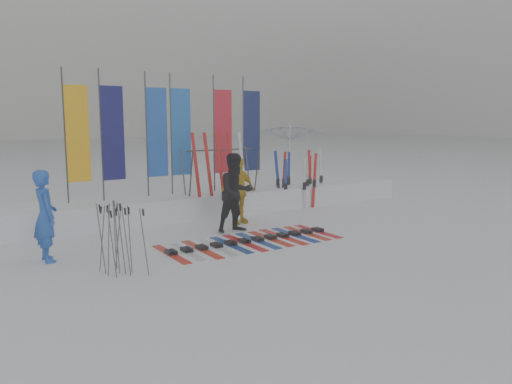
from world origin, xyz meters
TOP-DOWN VIEW (x-y plane):
  - ground at (0.00, 0.00)m, footprint 120.00×120.00m
  - snow_bank at (0.00, 4.60)m, footprint 14.00×1.60m
  - person_blue at (-4.12, 2.00)m, footprint 0.45×0.65m
  - person_black at (0.05, 2.23)m, footprint 0.91×0.71m
  - person_yellow at (0.57, 3.02)m, footprint 1.00×0.47m
  - tent_canopy at (4.30, 5.88)m, footprint 2.95×3.00m
  - ski_row at (-0.19, 1.19)m, footprint 3.84×1.69m
  - pole_cluster at (-3.23, 0.56)m, footprint 0.69×0.74m
  - feather_flags at (-0.47, 4.76)m, footprint 5.52×0.16m
  - ski_rack at (0.73, 4.20)m, footprint 2.04×0.80m
  - upright_skis at (3.37, 4.18)m, footprint 1.68×0.97m

SIDE VIEW (x-z plane):
  - ground at x=0.00m, z-range 0.00..0.00m
  - ski_row at x=-0.19m, z-range 0.00..0.07m
  - snow_bank at x=0.00m, z-range 0.00..0.60m
  - pole_cluster at x=-3.23m, z-range -0.03..1.22m
  - upright_skis at x=3.37m, z-range -0.05..1.65m
  - person_yellow at x=0.57m, z-range 0.00..1.66m
  - person_blue at x=-4.12m, z-range 0.00..1.70m
  - person_black at x=0.05m, z-range 0.00..1.83m
  - tent_canopy at x=4.30m, z-range 0.00..2.48m
  - ski_rack at x=0.73m, z-range 0.77..2.00m
  - feather_flags at x=-0.47m, z-range 0.64..3.84m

